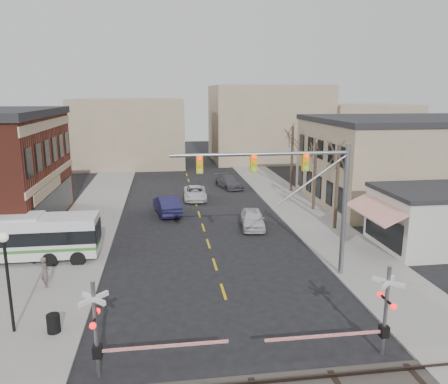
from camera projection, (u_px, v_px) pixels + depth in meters
The scene contains 20 objects.
ground at pixel (229, 309), 22.36m from camera, with size 160.00×160.00×0.00m, color black.
sidewalk_west at pixel (95, 212), 40.37m from camera, with size 5.00×60.00×0.12m, color gray.
sidewalk_east at pixel (294, 205), 42.95m from camera, with size 5.00×60.00×0.12m, color gray.
tan_building at pixel (416, 160), 43.72m from camera, with size 20.30×15.30×8.50m.
awning_shop at pixel (437, 218), 30.81m from camera, with size 9.74×6.20×4.30m.
tree_east_a at pixel (337, 187), 34.60m from camera, with size 0.28×0.28×6.75m.
tree_east_b at pixel (315, 176), 40.49m from camera, with size 0.28×0.28×6.30m.
tree_east_c at pixel (292, 159), 48.14m from camera, with size 0.28×0.28×7.20m.
transit_bus at pixel (6, 238), 28.09m from camera, with size 11.62×2.56×2.99m.
traffic_signal_mast at pixel (299, 184), 24.88m from camera, with size 10.24×0.30×8.00m.
rr_crossing_west at pixel (107, 330), 16.64m from camera, with size 5.60×1.36×4.00m.
rr_crossing_east at pixel (376, 313), 17.95m from camera, with size 5.60×1.36×4.00m.
street_lamp at pixel (6, 263), 19.30m from camera, with size 0.44×0.44×4.75m.
trash_bin at pixel (53, 323), 19.88m from camera, with size 0.60×0.60×0.87m, color black.
car_a at pixel (253, 219), 35.66m from camera, with size 1.82×4.52×1.54m, color silver.
car_b at pixel (167, 205), 39.73m from camera, with size 1.82×5.23×1.72m, color #1A193E.
car_c at pixel (195, 193), 45.19m from camera, with size 2.26×4.91×1.36m, color silver.
car_d at pixel (229, 182), 50.80m from camera, with size 2.01×4.94×1.43m, color #45454A.
pedestrian_near at pixel (45, 272), 24.46m from camera, with size 0.64×0.42×1.77m, color #604E4D.
pedestrian_far at pixel (37, 250), 28.00m from camera, with size 0.83×0.65×1.70m, color #383A63.
Camera 1 is at (-3.09, -20.25, 10.80)m, focal length 35.00 mm.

